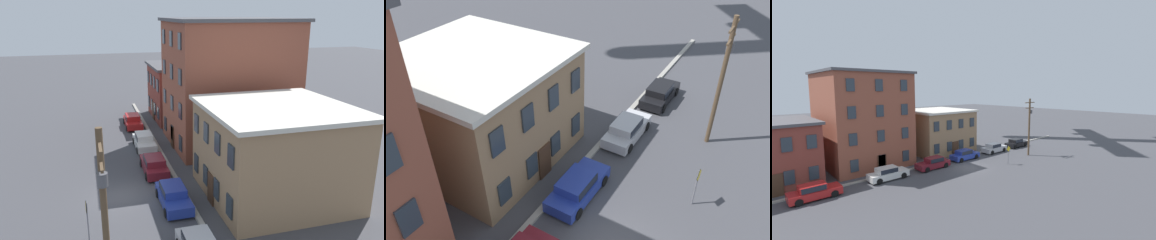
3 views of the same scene
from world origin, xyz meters
The scene contains 12 objects.
ground_plane centered at (0.00, 0.00, 0.00)m, with size 200.00×200.00×0.00m, color #424247.
kerb_strip centered at (0.00, 4.50, 0.08)m, with size 56.00×0.36×0.16m, color #9E998E.
apartment_midblock centered at (-9.11, 11.63, 6.21)m, with size 10.28×11.77×12.39m.
apartment_far centered at (2.69, 10.68, 3.40)m, with size 9.87×9.88×6.77m.
car_red centered at (-17.12, 3.05, 0.75)m, with size 4.40×1.92×1.43m.
car_white centered at (-9.73, 3.23, 0.75)m, with size 4.40×1.92×1.43m.
car_maroon centered at (-3.53, 3.09, 0.75)m, with size 4.40×1.92×1.43m.
car_blue centered at (2.21, 3.39, 0.75)m, with size 4.40×1.92×1.43m.
car_silver centered at (8.65, 3.36, 0.75)m, with size 4.40×1.92×1.43m.
car_black centered at (14.41, 3.18, 0.75)m, with size 4.40×1.92×1.43m.
caution_sign centered at (4.94, -2.36, 1.69)m, with size 0.85×0.08×2.57m.
utility_pole centered at (11.14, -1.50, 4.90)m, with size 2.40×0.44×8.71m.
Camera 3 is at (-22.37, -23.11, 10.15)m, focal length 24.00 mm.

